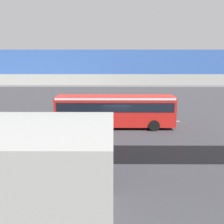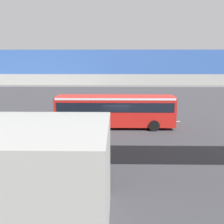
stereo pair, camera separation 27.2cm
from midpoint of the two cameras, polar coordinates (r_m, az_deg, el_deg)
The scene contains 7 objects.
ground at distance 24.29m, azimuth 0.73°, elevation -3.81°, with size 80.00×80.00×0.00m, color #38383D.
city_bus at distance 24.25m, azimuth 0.40°, elevation 0.75°, with size 11.54×2.85×3.15m.
lane_dash_leftmost at distance 27.87m, azimuth 13.13°, elevation -2.08°, with size 2.00×0.20×0.01m, color silver.
lane_dash_left at distance 27.27m, azimuth 4.90°, elevation -2.12°, with size 2.00×0.20×0.01m, color silver.
lane_dash_centre at distance 27.24m, azimuth -3.52°, elevation -2.11°, with size 2.00×0.20×0.01m, color silver.
lane_dash_right at distance 27.79m, azimuth -11.78°, elevation -2.06°, with size 2.00×0.20×0.01m, color silver.
pedestrian_overpass at distance 12.81m, azimuth 1.13°, elevation 6.00°, with size 28.57×2.60×6.99m.
Camera 1 is at (0.32, 23.41, 6.48)m, focal length 39.57 mm.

